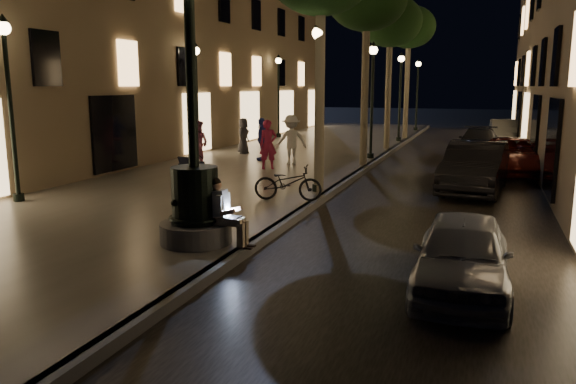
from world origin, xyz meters
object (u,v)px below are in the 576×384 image
at_px(fountain_lamppost, 195,192).
at_px(pedestrian_red, 268,145).
at_px(stroller, 192,170).
at_px(bicycle, 288,183).
at_px(lamp_curb_c, 400,85).
at_px(car_fifth, 503,130).
at_px(lamp_left_c, 279,85).
at_px(pedestrian_dark, 243,136).
at_px(lamp_curb_d, 417,85).
at_px(tree_far, 409,28).
at_px(car_third, 512,156).
at_px(tree_second, 367,0).
at_px(pedestrian_blue, 262,139).
at_px(lamp_left_a, 8,85).
at_px(seated_man_laptop, 224,210).
at_px(lamp_curb_b, 372,85).
at_px(car_front, 462,254).
at_px(pedestrian_pink, 198,144).
at_px(pedestrian_white, 291,140).
at_px(car_rear, 479,142).
at_px(lamp_curb_a, 318,85).
at_px(lamp_left_b, 196,85).
at_px(tree_third, 390,22).

distance_m(fountain_lamppost, pedestrian_red, 9.91).
xyz_separation_m(stroller, bicycle, (3.38, -0.87, -0.05)).
bearing_deg(lamp_curb_c, car_fifth, 35.39).
distance_m(fountain_lamppost, lamp_left_c, 23.00).
bearing_deg(pedestrian_dark, fountain_lamppost, -159.09).
height_order(lamp_curb_d, pedestrian_dark, lamp_curb_d).
height_order(tree_far, car_third, tree_far).
xyz_separation_m(tree_second, pedestrian_blue, (-4.18, -0.16, -5.26)).
relative_size(car_third, car_fifth, 1.25).
bearing_deg(lamp_left_c, lamp_left_a, -90.00).
bearing_deg(bicycle, tree_far, -10.59).
bearing_deg(tree_second, seated_man_laptop, -90.90).
relative_size(lamp_left_a, stroller, 4.52).
bearing_deg(stroller, lamp_left_a, -128.66).
relative_size(lamp_curb_b, lamp_curb_d, 1.00).
xyz_separation_m(car_fifth, pedestrian_blue, (-9.58, -14.07, 0.44)).
distance_m(seated_man_laptop, car_third, 13.74).
distance_m(lamp_curb_d, car_fifth, 7.33).
distance_m(lamp_curb_c, car_front, 23.06).
bearing_deg(lamp_curb_b, lamp_curb_c, 90.00).
distance_m(lamp_left_a, pedestrian_blue, 10.51).
bearing_deg(pedestrian_pink, lamp_curb_d, -99.38).
xyz_separation_m(fountain_lamppost, stroller, (-3.04, 5.33, -0.48)).
xyz_separation_m(pedestrian_white, bicycle, (2.18, -6.61, -0.48)).
relative_size(car_rear, car_fifth, 1.16).
bearing_deg(lamp_curb_a, lamp_curb_b, 90.00).
height_order(tree_far, car_rear, tree_far).
xyz_separation_m(car_rear, pedestrian_white, (-6.84, -6.90, 0.51)).
xyz_separation_m(lamp_left_b, stroller, (3.36, -6.67, -2.50)).
height_order(lamp_curb_c, pedestrian_pink, lamp_curb_c).
distance_m(pedestrian_red, bicycle, 5.82).
relative_size(pedestrian_dark, bicycle, 0.87).
relative_size(seated_man_laptop, lamp_left_a, 0.27).
bearing_deg(lamp_left_b, lamp_curb_a, -40.20).
distance_m(car_front, bicycle, 6.80).
height_order(lamp_left_c, bicycle, lamp_left_c).
xyz_separation_m(tree_second, lamp_left_c, (-7.20, 10.00, -3.10)).
bearing_deg(tree_third, stroller, -106.43).
bearing_deg(bicycle, pedestrian_white, 8.96).
distance_m(stroller, car_third, 11.72).
xyz_separation_m(lamp_curb_b, car_rear, (4.30, 3.97, -2.59)).
height_order(car_third, pedestrian_white, pedestrian_white).
distance_m(lamp_curb_b, car_third, 6.24).
bearing_deg(fountain_lamppost, seated_man_laptop, 0.00).
bearing_deg(lamp_curb_b, pedestrian_white, -130.92).
height_order(seated_man_laptop, lamp_left_c, lamp_left_c).
xyz_separation_m(pedestrian_red, bicycle, (2.59, -5.20, -0.42)).
bearing_deg(lamp_curb_c, car_rear, -43.18).
bearing_deg(lamp_curb_d, pedestrian_pink, -105.30).
relative_size(fountain_lamppost, pedestrian_white, 2.72).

